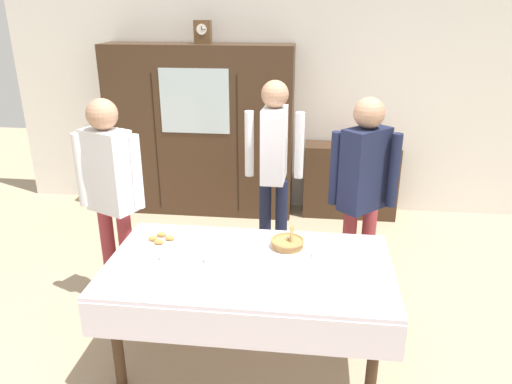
{
  "coord_description": "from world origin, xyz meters",
  "views": [
    {
      "loc": [
        0.38,
        -2.98,
        2.34
      ],
      "look_at": [
        0.0,
        0.2,
        1.09
      ],
      "focal_mm": 33.96,
      "sensor_mm": 36.0,
      "label": 1
    }
  ],
  "objects_px": {
    "tea_cup_near_left": "(210,259)",
    "tea_cup_back_edge": "(166,256)",
    "pastry_plate": "(161,240)",
    "bread_basket": "(288,242)",
    "bookshelf_low": "(350,181)",
    "wall_cabinet": "(201,131)",
    "dining_table": "(248,278)",
    "spoon_near_right": "(300,279)",
    "person_by_cabinet": "(274,157)",
    "spoon_mid_right": "(178,287)",
    "spoon_far_right": "(249,254)",
    "tea_cup_far_right": "(318,254)",
    "person_behind_table_right": "(363,184)",
    "book_stack": "(353,141)",
    "mantel_clock": "(203,32)",
    "person_beside_shelf": "(110,185)"
  },
  "relations": [
    {
      "from": "tea_cup_back_edge",
      "to": "person_behind_table_right",
      "type": "bearing_deg",
      "value": 30.81
    },
    {
      "from": "pastry_plate",
      "to": "person_by_cabinet",
      "type": "distance_m",
      "value": 1.33
    },
    {
      "from": "tea_cup_far_right",
      "to": "bread_basket",
      "type": "xyz_separation_m",
      "value": [
        -0.21,
        0.13,
        0.01
      ]
    },
    {
      "from": "spoon_near_right",
      "to": "person_by_cabinet",
      "type": "relative_size",
      "value": 0.07
    },
    {
      "from": "dining_table",
      "to": "book_stack",
      "type": "relative_size",
      "value": 8.28
    },
    {
      "from": "mantel_clock",
      "to": "tea_cup_far_right",
      "type": "distance_m",
      "value": 3.04
    },
    {
      "from": "tea_cup_back_edge",
      "to": "bread_basket",
      "type": "bearing_deg",
      "value": 19.79
    },
    {
      "from": "book_stack",
      "to": "bread_basket",
      "type": "bearing_deg",
      "value": -104.32
    },
    {
      "from": "dining_table",
      "to": "spoon_far_right",
      "type": "relative_size",
      "value": 15.77
    },
    {
      "from": "tea_cup_far_right",
      "to": "tea_cup_back_edge",
      "type": "relative_size",
      "value": 1.0
    },
    {
      "from": "spoon_near_right",
      "to": "person_beside_shelf",
      "type": "relative_size",
      "value": 0.07
    },
    {
      "from": "spoon_far_right",
      "to": "spoon_near_right",
      "type": "xyz_separation_m",
      "value": [
        0.36,
        -0.28,
        0.0
      ]
    },
    {
      "from": "dining_table",
      "to": "wall_cabinet",
      "type": "distance_m",
      "value": 2.76
    },
    {
      "from": "spoon_near_right",
      "to": "tea_cup_near_left",
      "type": "bearing_deg",
      "value": 166.76
    },
    {
      "from": "mantel_clock",
      "to": "person_behind_table_right",
      "type": "xyz_separation_m",
      "value": [
        1.61,
        -1.78,
        -1.01
      ]
    },
    {
      "from": "pastry_plate",
      "to": "bread_basket",
      "type": "bearing_deg",
      "value": 1.78
    },
    {
      "from": "mantel_clock",
      "to": "person_beside_shelf",
      "type": "height_order",
      "value": "mantel_clock"
    },
    {
      "from": "mantel_clock",
      "to": "spoon_near_right",
      "type": "relative_size",
      "value": 2.02
    },
    {
      "from": "tea_cup_near_left",
      "to": "tea_cup_back_edge",
      "type": "relative_size",
      "value": 1.0
    },
    {
      "from": "dining_table",
      "to": "tea_cup_near_left",
      "type": "distance_m",
      "value": 0.28
    },
    {
      "from": "wall_cabinet",
      "to": "spoon_near_right",
      "type": "xyz_separation_m",
      "value": [
        1.24,
        -2.72,
        -0.23
      ]
    },
    {
      "from": "wall_cabinet",
      "to": "pastry_plate",
      "type": "height_order",
      "value": "wall_cabinet"
    },
    {
      "from": "dining_table",
      "to": "bread_basket",
      "type": "height_order",
      "value": "bread_basket"
    },
    {
      "from": "book_stack",
      "to": "spoon_mid_right",
      "type": "bearing_deg",
      "value": -112.51
    },
    {
      "from": "wall_cabinet",
      "to": "person_beside_shelf",
      "type": "distance_m",
      "value": 2.05
    },
    {
      "from": "bookshelf_low",
      "to": "tea_cup_back_edge",
      "type": "relative_size",
      "value": 8.18
    },
    {
      "from": "tea_cup_near_left",
      "to": "spoon_mid_right",
      "type": "bearing_deg",
      "value": -111.51
    },
    {
      "from": "person_by_cabinet",
      "to": "tea_cup_near_left",
      "type": "bearing_deg",
      "value": -103.17
    },
    {
      "from": "book_stack",
      "to": "tea_cup_far_right",
      "type": "bearing_deg",
      "value": -98.81
    },
    {
      "from": "dining_table",
      "to": "wall_cabinet",
      "type": "xyz_separation_m",
      "value": [
        -0.9,
        2.59,
        0.32
      ]
    },
    {
      "from": "person_beside_shelf",
      "to": "tea_cup_back_edge",
      "type": "bearing_deg",
      "value": -43.29
    },
    {
      "from": "tea_cup_back_edge",
      "to": "person_beside_shelf",
      "type": "bearing_deg",
      "value": 136.71
    },
    {
      "from": "book_stack",
      "to": "tea_cup_back_edge",
      "type": "bearing_deg",
      "value": -117.92
    },
    {
      "from": "tea_cup_near_left",
      "to": "dining_table",
      "type": "bearing_deg",
      "value": -3.01
    },
    {
      "from": "spoon_mid_right",
      "to": "bread_basket",
      "type": "bearing_deg",
      "value": 44.16
    },
    {
      "from": "bookshelf_low",
      "to": "person_behind_table_right",
      "type": "height_order",
      "value": "person_behind_table_right"
    },
    {
      "from": "dining_table",
      "to": "person_by_cabinet",
      "type": "xyz_separation_m",
      "value": [
        0.05,
        1.34,
        0.42
      ]
    },
    {
      "from": "tea_cup_near_left",
      "to": "wall_cabinet",
      "type": "bearing_deg",
      "value": 104.02
    },
    {
      "from": "tea_cup_near_left",
      "to": "tea_cup_back_edge",
      "type": "xyz_separation_m",
      "value": [
        -0.3,
        -0.0,
        0.0
      ]
    },
    {
      "from": "spoon_near_right",
      "to": "person_beside_shelf",
      "type": "xyz_separation_m",
      "value": [
        -1.48,
        0.68,
        0.3
      ]
    },
    {
      "from": "pastry_plate",
      "to": "person_beside_shelf",
      "type": "distance_m",
      "value": 0.62
    },
    {
      "from": "wall_cabinet",
      "to": "tea_cup_near_left",
      "type": "height_order",
      "value": "wall_cabinet"
    },
    {
      "from": "spoon_far_right",
      "to": "spoon_near_right",
      "type": "bearing_deg",
      "value": -38.25
    },
    {
      "from": "spoon_far_right",
      "to": "person_behind_table_right",
      "type": "xyz_separation_m",
      "value": [
        0.8,
        0.65,
        0.31
      ]
    },
    {
      "from": "person_behind_table_right",
      "to": "person_beside_shelf",
      "type": "xyz_separation_m",
      "value": [
        -1.92,
        -0.25,
        -0.0
      ]
    },
    {
      "from": "pastry_plate",
      "to": "spoon_mid_right",
      "type": "bearing_deg",
      "value": -64.12
    },
    {
      "from": "dining_table",
      "to": "tea_cup_near_left",
      "type": "xyz_separation_m",
      "value": [
        -0.26,
        0.01,
        0.12
      ]
    },
    {
      "from": "dining_table",
      "to": "spoon_near_right",
      "type": "bearing_deg",
      "value": -20.37
    },
    {
      "from": "wall_cabinet",
      "to": "tea_cup_back_edge",
      "type": "relative_size",
      "value": 16.27
    },
    {
      "from": "mantel_clock",
      "to": "spoon_far_right",
      "type": "distance_m",
      "value": 2.89
    }
  ]
}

